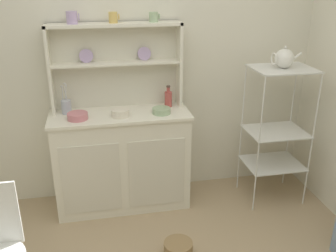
# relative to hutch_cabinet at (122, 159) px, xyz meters

# --- Properties ---
(wall_back) EXTENTS (3.84, 0.05, 2.50)m
(wall_back) POSITION_rel_hutch_cabinet_xyz_m (0.14, 0.26, 0.81)
(wall_back) COLOR silver
(wall_back) RESTS_ON ground
(hutch_cabinet) EXTENTS (1.13, 0.45, 0.85)m
(hutch_cabinet) POSITION_rel_hutch_cabinet_xyz_m (0.00, 0.00, 0.00)
(hutch_cabinet) COLOR silver
(hutch_cabinet) RESTS_ON ground
(hutch_shelf_unit) EXTENTS (1.06, 0.18, 0.70)m
(hutch_shelf_unit) POSITION_rel_hutch_cabinet_xyz_m (-0.00, 0.16, 0.82)
(hutch_shelf_unit) COLOR silver
(hutch_shelf_unit) RESTS_ON hutch_cabinet
(bakers_rack) EXTENTS (0.49, 0.40, 1.20)m
(bakers_rack) POSITION_rel_hutch_cabinet_xyz_m (1.32, -0.15, 0.30)
(bakers_rack) COLOR silver
(bakers_rack) RESTS_ON ground
(floor_basket) EXTENTS (0.21, 0.21, 0.12)m
(floor_basket) POSITION_rel_hutch_cabinet_xyz_m (0.32, -0.78, -0.38)
(floor_basket) COLOR #93754C
(floor_basket) RESTS_ON ground
(cup_lilac_0) EXTENTS (0.10, 0.08, 0.09)m
(cup_lilac_0) POSITION_rel_hutch_cabinet_xyz_m (-0.31, 0.12, 1.16)
(cup_lilac_0) COLOR #B79ECC
(cup_lilac_0) RESTS_ON hutch_shelf_unit
(cup_gold_1) EXTENTS (0.08, 0.07, 0.08)m
(cup_gold_1) POSITION_rel_hutch_cabinet_xyz_m (-0.00, 0.12, 1.15)
(cup_gold_1) COLOR #DBB760
(cup_gold_1) RESTS_ON hutch_shelf_unit
(cup_sage_2) EXTENTS (0.08, 0.07, 0.08)m
(cup_sage_2) POSITION_rel_hutch_cabinet_xyz_m (0.31, 0.12, 1.15)
(cup_sage_2) COLOR #9EB78E
(cup_sage_2) RESTS_ON hutch_shelf_unit
(bowl_mixing_large) EXTENTS (0.16, 0.16, 0.05)m
(bowl_mixing_large) POSITION_rel_hutch_cabinet_xyz_m (-0.33, -0.07, 0.44)
(bowl_mixing_large) COLOR #D17A84
(bowl_mixing_large) RESTS_ON hutch_cabinet
(bowl_floral_medium) EXTENTS (0.14, 0.14, 0.06)m
(bowl_floral_medium) POSITION_rel_hutch_cabinet_xyz_m (-0.00, -0.07, 0.44)
(bowl_floral_medium) COLOR silver
(bowl_floral_medium) RESTS_ON hutch_cabinet
(bowl_cream_small) EXTENTS (0.15, 0.15, 0.05)m
(bowl_cream_small) POSITION_rel_hutch_cabinet_xyz_m (0.33, -0.07, 0.44)
(bowl_cream_small) COLOR #9EB78E
(bowl_cream_small) RESTS_ON hutch_cabinet
(jam_bottle) EXTENTS (0.06, 0.06, 0.18)m
(jam_bottle) POSITION_rel_hutch_cabinet_xyz_m (0.42, 0.09, 0.49)
(jam_bottle) COLOR #B74C47
(jam_bottle) RESTS_ON hutch_cabinet
(utensil_jar) EXTENTS (0.08, 0.08, 0.25)m
(utensil_jar) POSITION_rel_hutch_cabinet_xyz_m (-0.42, 0.08, 0.47)
(utensil_jar) COLOR #B2B7C6
(utensil_jar) RESTS_ON hutch_cabinet
(porcelain_teapot) EXTENTS (0.25, 0.15, 0.18)m
(porcelain_teapot) POSITION_rel_hutch_cabinet_xyz_m (1.32, -0.15, 0.84)
(porcelain_teapot) COLOR white
(porcelain_teapot) RESTS_ON bakers_rack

